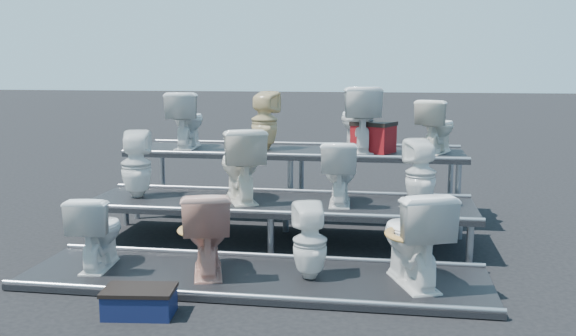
# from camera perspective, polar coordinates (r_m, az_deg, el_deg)

# --- Properties ---
(ground) EXTENTS (80.00, 80.00, 0.00)m
(ground) POSITION_cam_1_polar(r_m,az_deg,el_deg) (7.11, -0.82, -6.64)
(ground) COLOR black
(ground) RESTS_ON ground
(tier_front) EXTENTS (4.20, 1.20, 0.06)m
(tier_front) POSITION_cam_1_polar(r_m,az_deg,el_deg) (5.89, -3.05, -9.75)
(tier_front) COLOR black
(tier_front) RESTS_ON ground
(tier_mid) EXTENTS (4.20, 1.20, 0.46)m
(tier_mid) POSITION_cam_1_polar(r_m,az_deg,el_deg) (7.05, -0.83, -4.84)
(tier_mid) COLOR black
(tier_mid) RESTS_ON ground
(tier_back) EXTENTS (4.20, 1.20, 0.86)m
(tier_back) POSITION_cam_1_polar(r_m,az_deg,el_deg) (8.27, 0.73, -1.35)
(tier_back) COLOR black
(tier_back) RESTS_ON ground
(toilet_0) EXTENTS (0.46, 0.72, 0.70)m
(toilet_0) POSITION_cam_1_polar(r_m,az_deg,el_deg) (6.25, -16.57, -5.38)
(toilet_0) COLOR silver
(toilet_0) RESTS_ON tier_front
(toilet_1) EXTENTS (0.63, 0.85, 0.77)m
(toilet_1) POSITION_cam_1_polar(r_m,az_deg,el_deg) (5.87, -7.26, -5.63)
(toilet_1) COLOR tan
(toilet_1) RESTS_ON tier_front
(toilet_2) EXTENTS (0.38, 0.39, 0.68)m
(toilet_2) POSITION_cam_1_polar(r_m,az_deg,el_deg) (5.69, 1.96, -6.51)
(toilet_2) COLOR silver
(toilet_2) RESTS_ON tier_front
(toilet_3) EXTENTS (0.72, 0.93, 0.84)m
(toilet_3) POSITION_cam_1_polar(r_m,az_deg,el_deg) (5.64, 11.07, -6.01)
(toilet_3) COLOR silver
(toilet_3) RESTS_ON tier_front
(toilet_4) EXTENTS (0.41, 0.42, 0.75)m
(toilet_4) POSITION_cam_1_polar(r_m,az_deg,el_deg) (7.39, -13.34, 0.33)
(toilet_4) COLOR silver
(toilet_4) RESTS_ON tier_mid
(toilet_5) EXTENTS (0.73, 0.91, 0.81)m
(toilet_5) POSITION_cam_1_polar(r_m,az_deg,el_deg) (7.01, -4.24, 0.34)
(toilet_5) COLOR silver
(toilet_5) RESTS_ON tier_mid
(toilet_6) EXTENTS (0.42, 0.69, 0.69)m
(toilet_6) POSITION_cam_1_polar(r_m,az_deg,el_deg) (6.86, 4.58, -0.38)
(toilet_6) COLOR silver
(toilet_6) RESTS_ON tier_mid
(toilet_7) EXTENTS (0.41, 0.42, 0.71)m
(toilet_7) POSITION_cam_1_polar(r_m,az_deg,el_deg) (6.84, 11.71, -0.46)
(toilet_7) COLOR silver
(toilet_7) RESTS_ON tier_mid
(toilet_8) EXTENTS (0.46, 0.75, 0.73)m
(toilet_8) POSITION_cam_1_polar(r_m,az_deg,el_deg) (8.49, -9.01, 4.25)
(toilet_8) COLOR silver
(toilet_8) RESTS_ON tier_back
(toilet_9) EXTENTS (0.41, 0.41, 0.75)m
(toilet_9) POSITION_cam_1_polar(r_m,az_deg,el_deg) (8.23, -2.10, 4.25)
(toilet_9) COLOR #D6BE88
(toilet_9) RESTS_ON tier_back
(toilet_10) EXTENTS (0.64, 0.89, 0.82)m
(toilet_10) POSITION_cam_1_polar(r_m,az_deg,el_deg) (8.08, 6.25, 4.36)
(toilet_10) COLOR silver
(toilet_10) RESTS_ON tier_back
(toilet_11) EXTENTS (0.60, 0.74, 0.66)m
(toilet_11) POSITION_cam_1_polar(r_m,az_deg,el_deg) (8.09, 13.09, 3.63)
(toilet_11) COLOR silver
(toilet_11) RESTS_ON tier_back
(red_crate) EXTENTS (0.57, 0.53, 0.33)m
(red_crate) POSITION_cam_1_polar(r_m,az_deg,el_deg) (8.04, 7.60, 2.58)
(red_crate) COLOR maroon
(red_crate) RESTS_ON tier_back
(step_stool) EXTENTS (0.57, 0.38, 0.19)m
(step_stool) POSITION_cam_1_polar(r_m,az_deg,el_deg) (5.24, -13.05, -11.65)
(step_stool) COLOR #0F1536
(step_stool) RESTS_ON ground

